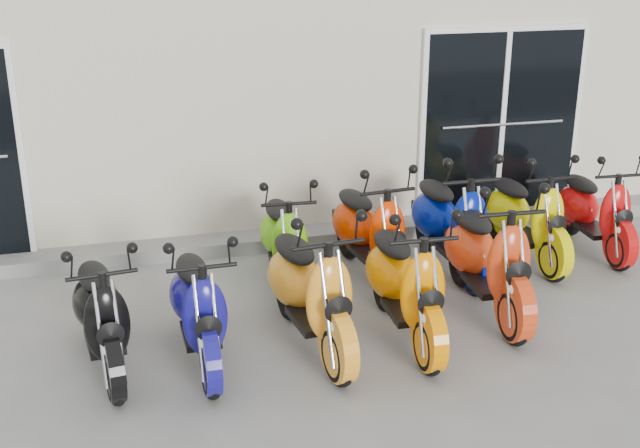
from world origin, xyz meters
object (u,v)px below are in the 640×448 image
(scooter_back_yellow, at_px, (527,204))
(scooter_back_extra, at_px, (596,199))
(scooter_front_red, at_px, (488,243))
(scooter_front_black, at_px, (100,300))
(scooter_back_red, at_px, (370,218))
(scooter_front_orange_a, at_px, (310,274))
(scooter_back_green, at_px, (284,228))
(scooter_front_orange_b, at_px, (406,268))
(scooter_back_blue, at_px, (451,209))
(scooter_front_blue, at_px, (198,293))

(scooter_back_yellow, distance_m, scooter_back_extra, 0.85)
(scooter_front_red, distance_m, scooter_back_extra, 2.09)
(scooter_front_black, height_order, scooter_back_red, scooter_back_red)
(scooter_front_black, distance_m, scooter_back_red, 2.85)
(scooter_front_orange_a, relative_size, scooter_back_green, 1.13)
(scooter_front_red, xyz_separation_m, scooter_back_green, (-1.65, 1.07, -0.08))
(scooter_front_black, distance_m, scooter_front_orange_b, 2.49)
(scooter_front_orange_b, distance_m, scooter_back_yellow, 2.27)
(scooter_front_orange_b, relative_size, scooter_back_yellow, 1.04)
(scooter_front_red, distance_m, scooter_back_blue, 0.97)
(scooter_front_orange_b, xyz_separation_m, scooter_back_blue, (0.96, 1.26, 0.02))
(scooter_front_orange_b, relative_size, scooter_back_green, 1.09)
(scooter_front_orange_b, bearing_deg, scooter_front_black, 178.67)
(scooter_back_green, bearing_deg, scooter_front_blue, -123.22)
(scooter_front_orange_b, height_order, scooter_front_red, scooter_front_red)
(scooter_back_green, relative_size, scooter_back_red, 0.93)
(scooter_front_orange_a, relative_size, scooter_front_orange_b, 1.03)
(scooter_back_red, relative_size, scooter_back_yellow, 1.02)
(scooter_front_orange_a, distance_m, scooter_back_yellow, 2.95)
(scooter_front_black, bearing_deg, scooter_back_blue, 11.08)
(scooter_back_green, bearing_deg, scooter_front_orange_b, -57.29)
(scooter_front_blue, bearing_deg, scooter_front_orange_a, -2.03)
(scooter_front_black, xyz_separation_m, scooter_back_red, (2.60, 1.16, 0.04))
(scooter_front_black, relative_size, scooter_back_green, 1.00)
(scooter_front_orange_b, relative_size, scooter_front_red, 0.96)
(scooter_front_blue, xyz_separation_m, scooter_back_red, (1.85, 1.25, 0.03))
(scooter_back_blue, bearing_deg, scooter_back_yellow, 3.88)
(scooter_front_blue, height_order, scooter_back_green, scooter_front_blue)
(scooter_front_black, bearing_deg, scooter_front_orange_b, -10.13)
(scooter_front_orange_b, height_order, scooter_back_green, scooter_front_orange_b)
(scooter_front_orange_b, bearing_deg, scooter_front_blue, 179.98)
(scooter_front_black, xyz_separation_m, scooter_front_red, (3.38, 0.16, 0.08))
(scooter_front_black, xyz_separation_m, scooter_front_orange_b, (2.49, -0.14, 0.06))
(scooter_front_black, distance_m, scooter_back_yellow, 4.49)
(scooter_back_red, xyz_separation_m, scooter_back_extra, (2.58, 0.06, -0.04))
(scooter_front_red, relative_size, scooter_back_extra, 1.14)
(scooter_front_orange_a, xyz_separation_m, scooter_back_blue, (1.77, 1.22, -0.00))
(scooter_front_orange_a, height_order, scooter_back_yellow, scooter_front_orange_a)
(scooter_front_orange_a, height_order, scooter_back_blue, same)
(scooter_front_blue, distance_m, scooter_back_extra, 4.62)
(scooter_front_red, bearing_deg, scooter_front_blue, -171.67)
(scooter_front_black, xyz_separation_m, scooter_front_orange_a, (1.67, -0.10, 0.08))
(scooter_front_red, bearing_deg, scooter_back_green, 150.27)
(scooter_front_orange_a, xyz_separation_m, scooter_front_orange_b, (0.82, -0.04, -0.02))
(scooter_front_blue, xyz_separation_m, scooter_back_extra, (4.43, 1.30, -0.01))
(scooter_front_blue, distance_m, scooter_front_orange_a, 0.92)
(scooter_front_black, bearing_deg, scooter_back_green, 28.19)
(scooter_front_black, height_order, scooter_front_blue, scooter_front_blue)
(scooter_front_red, distance_m, scooter_back_green, 1.96)
(scooter_front_black, relative_size, scooter_back_red, 0.93)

